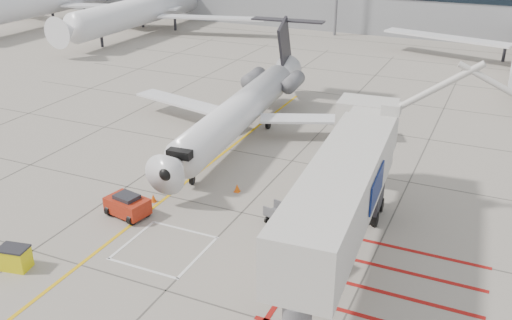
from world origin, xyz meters
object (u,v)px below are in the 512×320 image
at_px(regional_jet, 229,101).
at_px(jet_bridge, 340,203).
at_px(spill_bin, 15,258).
at_px(pushback_tug, 127,205).

xyz_separation_m(regional_jet, jet_bridge, (11.59, -11.81, 0.25)).
bearing_deg(regional_jet, jet_bridge, -50.10).
height_order(jet_bridge, spill_bin, jet_bridge).
xyz_separation_m(jet_bridge, spill_bin, (-14.21, -6.05, -3.22)).
relative_size(regional_jet, jet_bridge, 1.43).
bearing_deg(spill_bin, pushback_tug, 63.14).
bearing_deg(pushback_tug, spill_bin, -94.98).
distance_m(pushback_tug, spill_bin, 6.76).
bearing_deg(regional_jet, pushback_tug, -98.42).
relative_size(regional_jet, pushback_tug, 11.40).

